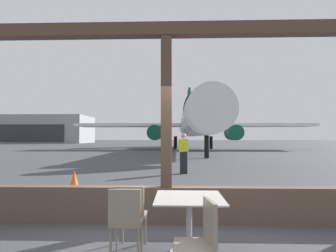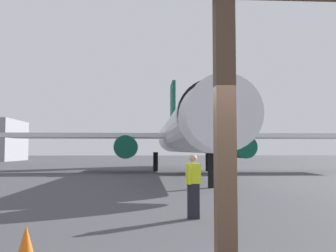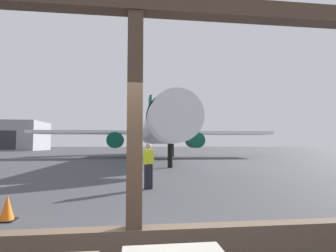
# 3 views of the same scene
# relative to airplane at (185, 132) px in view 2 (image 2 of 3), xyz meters

# --- Properties ---
(ground_plane) EXTENTS (220.00, 220.00, 0.00)m
(ground_plane) POSITION_rel_airplane_xyz_m (-2.47, 11.31, -3.44)
(ground_plane) COLOR #424247
(window_frame) EXTENTS (8.14, 0.24, 3.70)m
(window_frame) POSITION_rel_airplane_xyz_m (-2.47, -28.69, -2.14)
(window_frame) COLOR brown
(window_frame) RESTS_ON ground
(airplane) EXTENTS (30.47, 33.76, 10.20)m
(airplane) POSITION_rel_airplane_xyz_m (0.00, 0.00, 0.00)
(airplane) COLOR silver
(airplane) RESTS_ON ground
(ground_crew_worker) EXTENTS (0.40, 0.50, 1.74)m
(ground_crew_worker) POSITION_rel_airplane_xyz_m (-1.97, -21.97, -2.54)
(ground_crew_worker) COLOR black
(ground_crew_worker) RESTS_ON ground
(traffic_cone) EXTENTS (0.36, 0.36, 0.58)m
(traffic_cone) POSITION_rel_airplane_xyz_m (-5.31, -25.74, -3.17)
(traffic_cone) COLOR orange
(traffic_cone) RESTS_ON ground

